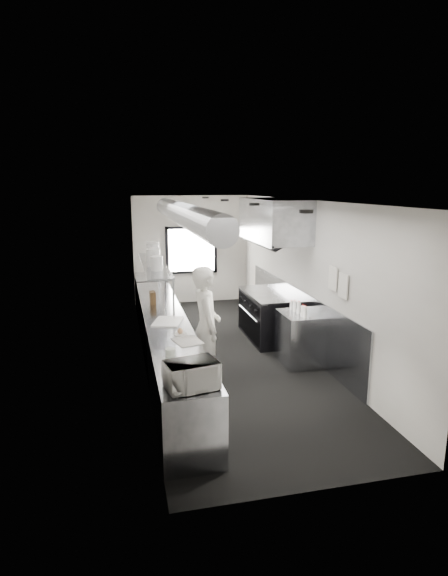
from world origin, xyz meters
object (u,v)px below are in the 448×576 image
small_plate (180,334)px  plate_stack_a (157,263)px  microwave (191,375)px  squeeze_bottle_a (305,312)px  bottle_station (300,338)px  plate_stack_d (153,250)px  plate_stack_b (153,258)px  squeeze_bottle_c (299,308)px  deli_tub_a (168,365)px  exhaust_hood (273,220)px  pass_shelf (155,266)px  range (268,316)px  knife_block (153,298)px  squeeze_bottle_d (295,306)px  prep_counter (166,344)px  cutting_board (168,322)px  squeeze_bottle_e (291,305)px  line_cook (206,327)px  far_work_table (151,294)px  deli_tub_b (170,352)px  squeeze_bottle_b (303,311)px  plate_stack_c (153,252)px

small_plate → plate_stack_a: size_ratio=0.77×
microwave → squeeze_bottle_a: (2.27, 2.26, -0.06)m
bottle_station → plate_stack_d: 3.50m
plate_stack_b → squeeze_bottle_c: plate_stack_b is taller
deli_tub_a → plate_stack_b: plate_stack_b is taller
exhaust_hood → pass_shelf: exhaust_hood is taller
range → plate_stack_d: bearing=158.5°
knife_block → squeeze_bottle_d: 2.61m
prep_counter → cutting_board: 0.50m
squeeze_bottle_a → squeeze_bottle_c: squeeze_bottle_c is taller
exhaust_hood → plate_stack_d: size_ratio=5.97×
range → squeeze_bottle_e: size_ratio=10.00×
exhaust_hood → line_cook: 2.93m
far_work_table → cutting_board: cutting_board is taller
far_work_table → deli_tub_b: bearing=-91.2°
plate_stack_d → squeeze_bottle_e: (2.26, -2.00, -0.77)m
exhaust_hood → squeeze_bottle_b: size_ratio=11.68×
exhaust_hood → plate_stack_c: bearing=164.9°
knife_block → squeeze_bottle_a: bearing=-34.9°
plate_stack_c → plate_stack_b: bearing=-93.3°
deli_tub_a → plate_stack_c: (0.15, 3.96, 0.80)m
deli_tub_b → plate_stack_d: 3.87m
prep_counter → small_plate: small_plate is taller
line_cook → range: bearing=-41.2°
prep_counter → squeeze_bottle_b: (2.25, -0.40, 0.54)m
prep_counter → range: (2.19, 1.20, 0.02)m
microwave → small_plate: 1.85m
cutting_board → squeeze_bottle_e: squeeze_bottle_e is taller
far_work_table → squeeze_bottle_d: bearing=-59.3°
exhaust_hood → plate_stack_d: 2.52m
far_work_table → deli_tub_b: 5.43m
knife_block → small_plate: bearing=-85.4°
cutting_board → squeeze_bottle_d: squeeze_bottle_d is taller
line_cook → squeeze_bottle_e: bearing=-65.9°
exhaust_hood → knife_block: bearing=-176.0°
squeeze_bottle_e → squeeze_bottle_a: bearing=-85.9°
microwave → cutting_board: size_ratio=0.90×
small_plate → plate_stack_a: bearing=96.2°
bottle_station → pass_shelf: bearing=144.0°
knife_block → squeeze_bottle_c: size_ratio=1.15×
pass_shelf → squeeze_bottle_c: 2.91m
knife_block → squeeze_bottle_b: 2.78m
squeeze_bottle_d → range: bearing=92.3°
far_work_table → line_cook: 4.46m
deli_tub_a → squeeze_bottle_d: bearing=40.4°
squeeze_bottle_a → squeeze_bottle_c: (-0.00, 0.28, 0.01)m
squeeze_bottle_b → squeeze_bottle_d: squeeze_bottle_d is taller
line_cook → squeeze_bottle_a: size_ratio=10.02×
deli_tub_a → cutting_board: 1.95m
deli_tub_a → plate_stack_b: size_ratio=0.46×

